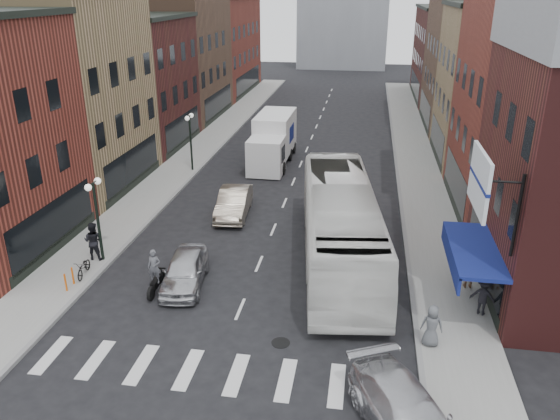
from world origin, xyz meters
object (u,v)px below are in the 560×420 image
object	(u,v)px
box_truck	(273,140)
ped_right_a	(483,296)
billboard_sign	(482,183)
bike_rack	(69,279)
curb_car	(409,418)
parked_bicycle	(84,267)
ped_right_b	(470,272)
streetlamp_far	(190,132)
ped_right_c	(432,326)
streetlamp_near	(96,205)
sedan_left_near	(185,270)
motorcycle_rider	(155,273)
sedan_left_far	(234,203)
transit_bus	(340,224)
ped_left_solo	(93,241)

from	to	relation	value
box_truck	ped_right_a	world-z (taller)	box_truck
billboard_sign	bike_rack	xyz separation A→B (m)	(-16.19, 0.80, -5.58)
box_truck	curb_car	xyz separation A→B (m)	(8.44, -25.85, -1.00)
parked_bicycle	ped_right_b	size ratio (longest dim) A/B	1.00
streetlamp_far	ped_right_c	bearing A→B (deg)	-51.24
streetlamp_far	bike_rack	xyz separation A→B (m)	(-0.20, -16.70, -2.36)
streetlamp_near	parked_bicycle	xyz separation A→B (m)	(-0.10, -1.60, -2.36)
sedan_left_near	motorcycle_rider	bearing A→B (deg)	-149.30
motorcycle_rider	ped_right_c	distance (m)	11.45
bike_rack	ped_right_a	size ratio (longest dim) A/B	0.50
streetlamp_near	parked_bicycle	bearing A→B (deg)	-93.57
sedan_left_far	box_truck	bearing A→B (deg)	82.53
sedan_left_far	ped_right_c	world-z (taller)	ped_right_c
billboard_sign	box_truck	world-z (taller)	billboard_sign
transit_bus	ped_right_c	size ratio (longest dim) A/B	8.42
bike_rack	curb_car	size ratio (longest dim) A/B	0.16
motorcycle_rider	curb_car	distance (m)	12.20
ped_right_a	parked_bicycle	bearing A→B (deg)	22.98
bike_rack	ped_left_solo	xyz separation A→B (m)	(-0.19, 2.71, 0.53)
streetlamp_far	sedan_left_far	size ratio (longest dim) A/B	0.88
streetlamp_near	box_truck	world-z (taller)	streetlamp_near
streetlamp_near	ped_left_solo	size ratio (longest dim) A/B	2.21
curb_car	ped_right_c	distance (m)	4.65
box_truck	ped_left_solo	size ratio (longest dim) A/B	4.37
motorcycle_rider	ped_left_solo	distance (m)	4.55
billboard_sign	motorcycle_rider	xyz separation A→B (m)	(-12.43, 1.23, -5.19)
sedan_left_near	transit_bus	bearing A→B (deg)	20.60
bike_rack	parked_bicycle	xyz separation A→B (m)	(0.10, 1.10, -0.00)
bike_rack	parked_bicycle	world-z (taller)	bike_rack
streetlamp_near	transit_bus	xyz separation A→B (m)	(11.11, 2.01, -1.03)
streetlamp_far	curb_car	xyz separation A→B (m)	(13.75, -22.96, -2.17)
streetlamp_far	box_truck	distance (m)	6.17
motorcycle_rider	ped_right_c	size ratio (longest dim) A/B	1.26
sedan_left_near	sedan_left_far	size ratio (longest dim) A/B	0.91
bike_rack	sedan_left_near	bearing A→B (deg)	14.54
ped_right_a	ped_right_c	distance (m)	3.26
box_truck	sedan_left_far	xyz separation A→B (m)	(-0.50, -10.22, -0.98)
sedan_left_far	ped_right_b	size ratio (longest dim) A/B	3.06
box_truck	sedan_left_far	distance (m)	10.28
curb_car	ped_right_c	xyz separation A→B (m)	(1.05, 4.53, 0.21)
streetlamp_near	curb_car	size ratio (longest dim) A/B	0.80
ped_left_solo	ped_right_a	world-z (taller)	ped_left_solo
motorcycle_rider	ped_right_b	distance (m)	13.46
streetlamp_far	ped_right_b	size ratio (longest dim) A/B	2.70
ped_left_solo	parked_bicycle	bearing A→B (deg)	99.33
curb_car	bike_rack	bearing A→B (deg)	129.92
streetlamp_far	ped_right_b	bearing A→B (deg)	-39.72
streetlamp_near	curb_car	world-z (taller)	streetlamp_near
streetlamp_far	ped_right_a	distance (m)	23.44
ped_left_solo	billboard_sign	bearing A→B (deg)	167.12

